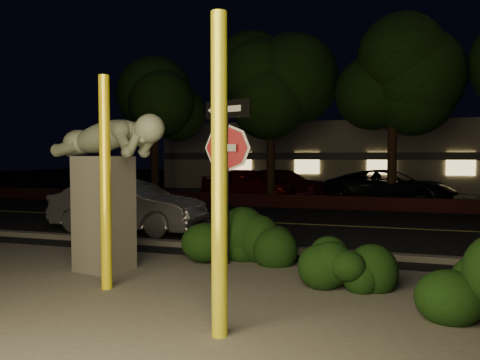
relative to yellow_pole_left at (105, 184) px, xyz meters
name	(u,v)px	position (x,y,z in m)	size (l,w,h in m)	color
ground	(318,213)	(1.76, 10.53, -1.61)	(90.00, 90.00, 0.00)	black
patio	(204,310)	(1.76, -0.47, -1.60)	(14.00, 6.00, 0.02)	#4C4944
road	(304,224)	(1.76, 7.53, -1.60)	(80.00, 8.00, 0.01)	black
lane_marking	(304,224)	(1.76, 7.53, -1.59)	(80.00, 0.12, 0.01)	#B6B248
curb	(272,249)	(1.76, 3.43, -1.55)	(80.00, 0.25, 0.12)	#4C4944
brick_wall	(323,202)	(1.76, 11.83, -1.36)	(40.00, 0.35, 0.50)	#461617
parking_lot	(337,196)	(1.76, 17.53, -1.60)	(40.00, 12.00, 0.01)	black
building	(349,156)	(1.76, 25.51, 0.39)	(22.00, 10.20, 4.00)	gray
tree_far_a	(154,84)	(-6.24, 13.53, 3.73)	(4.60, 4.60, 7.43)	black
tree_far_b	(271,62)	(-0.74, 13.73, 4.44)	(5.20, 5.20, 8.41)	black
tree_far_c	(394,62)	(4.26, 13.33, 4.05)	(4.80, 4.80, 7.84)	black
yellow_pole_left	(105,184)	(0.00, 0.00, 0.00)	(0.16, 0.16, 3.22)	yellow
yellow_pole_right	(219,177)	(2.26, -1.25, 0.18)	(0.18, 0.18, 3.58)	yellow
signpost	(227,148)	(1.22, 2.06, 0.55)	(0.98, 0.38, 3.04)	black
sculpture	(105,176)	(-0.66, 1.01, 0.06)	(2.52, 1.26, 2.70)	#4C4944
hedge_center	(244,234)	(1.47, 2.35, -1.06)	(2.11, 0.99, 1.10)	black
hedge_right	(343,256)	(3.41, 1.08, -1.10)	(1.56, 0.84, 1.02)	black
hedge_far_right	(475,275)	(5.07, 0.18, -1.04)	(1.63, 1.02, 1.13)	black
silver_sedan	(128,206)	(-2.53, 4.90, -0.92)	(1.45, 4.17, 1.37)	#A3A2A7
parked_car_red	(248,183)	(-2.04, 14.67, -0.87)	(1.75, 4.35, 1.48)	#670D04
parked_car_darkred	(285,184)	(-0.55, 15.90, -0.93)	(1.91, 4.70, 1.36)	#440D15
parked_car_dark	(390,187)	(4.21, 14.28, -0.89)	(2.39, 5.19, 1.44)	black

